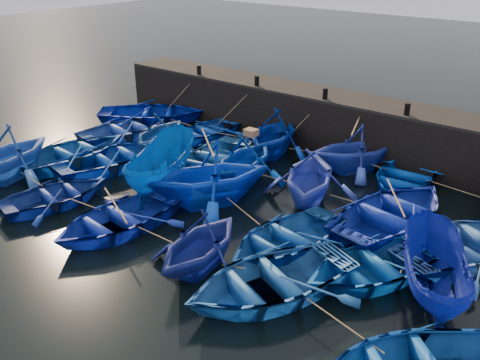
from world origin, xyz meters
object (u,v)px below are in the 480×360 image
Objects in this scene: boat_8 at (212,158)px; wooden_crate at (251,132)px; boat_20 at (7,153)px; boat_13 at (74,152)px; boat_0 at (152,113)px.

boat_8 is 10.07× the size of wooden_crate.
boat_8 is 1.14× the size of boat_20.
wooden_crate is at bearing 22.00° from boat_20.
wooden_crate reaches higher than boat_13.
boat_0 is at bearing 147.01° from boat_8.
boat_20 is at bearing 146.10° from boat_0.
wooden_crate is (7.71, 3.30, 1.73)m from boat_13.
wooden_crate is (8.39, 6.09, 1.09)m from boat_20.
wooden_crate is (9.21, -2.94, 1.67)m from boat_0.
boat_0 reaches higher than boat_13.
boat_0 is 1.13× the size of boat_8.
boat_0 is 6.42m from boat_13.
wooden_crate reaches higher than boat_8.
boat_20 is at bearing -143.99° from wooden_crate.
boat_13 is 8.56m from wooden_crate.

